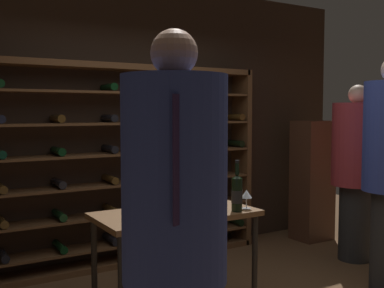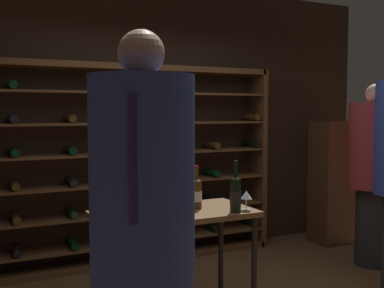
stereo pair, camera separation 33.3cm
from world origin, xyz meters
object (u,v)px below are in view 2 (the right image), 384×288
wine_bottle_amber_reserve (196,193)px  display_cabinet (332,182)px  person_host_in_suit (143,228)px  wine_rack (120,166)px  wine_bottle_gold_foil (235,194)px  wine_glass_stemmed_right (246,196)px  person_guest_khaki (374,167)px  tasting_table (174,224)px

wine_bottle_amber_reserve → display_cabinet: bearing=25.4°
person_host_in_suit → wine_bottle_amber_reserve: bearing=28.3°
wine_rack → wine_bottle_gold_foil: size_ratio=8.86×
person_host_in_suit → wine_glass_stemmed_right: size_ratio=13.33×
person_guest_khaki → person_host_in_suit: 3.42m
tasting_table → person_guest_khaki: size_ratio=0.64×
wine_rack → display_cabinet: wine_rack is taller
wine_rack → wine_glass_stemmed_right: (0.47, -1.68, -0.07)m
wine_bottle_amber_reserve → person_host_in_suit: bearing=-125.3°
person_guest_khaki → wine_bottle_gold_foil: size_ratio=4.86×
wine_bottle_gold_foil → wine_glass_stemmed_right: (0.12, 0.04, -0.03)m
wine_bottle_amber_reserve → wine_glass_stemmed_right: (0.32, -0.21, -0.01)m
display_cabinet → wine_bottle_gold_foil: bearing=-147.7°
person_guest_khaki → wine_glass_stemmed_right: (-1.85, -0.51, -0.07)m
person_host_in_suit → wine_rack: bearing=48.7°
person_guest_khaki → person_host_in_suit: bearing=-114.3°
wine_rack → wine_bottle_gold_foil: 1.75m
tasting_table → person_guest_khaki: (2.36, 0.32, 0.27)m
person_guest_khaki → wine_glass_stemmed_right: 1.92m
wine_bottle_gold_foil → wine_glass_stemmed_right: size_ratio=2.63×
wine_rack → wine_bottle_amber_reserve: 1.48m
wine_rack → tasting_table: wine_rack is taller
display_cabinet → person_guest_khaki: bearing=-103.9°
display_cabinet → wine_glass_stemmed_right: size_ratio=10.09×
tasting_table → wine_bottle_amber_reserve: size_ratio=3.60×
wine_bottle_amber_reserve → wine_bottle_gold_foil: 0.32m
wine_bottle_gold_foil → person_guest_khaki: bearing=15.5°
tasting_table → wine_bottle_gold_foil: (0.39, -0.23, 0.23)m
wine_glass_stemmed_right → display_cabinet: bearing=33.0°
person_guest_khaki → wine_bottle_gold_foil: (-1.97, -0.55, -0.04)m
wine_rack → display_cabinet: size_ratio=2.31×
display_cabinet → tasting_table: bearing=-156.0°
wine_rack → tasting_table: bearing=-91.5°
tasting_table → wine_glass_stemmed_right: bearing=-20.8°
tasting_table → person_host_in_suit: (-0.68, -1.22, 0.32)m
wine_bottle_amber_reserve → wine_bottle_gold_foil: bearing=-50.8°
person_host_in_suit → display_cabinet: person_host_in_suit is taller
tasting_table → person_host_in_suit: size_ratio=0.61×
wine_rack → person_host_in_suit: 2.80m
wine_rack → tasting_table: size_ratio=2.86×
tasting_table → wine_glass_stemmed_right: 0.58m
person_guest_khaki → display_cabinet: size_ratio=1.27×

